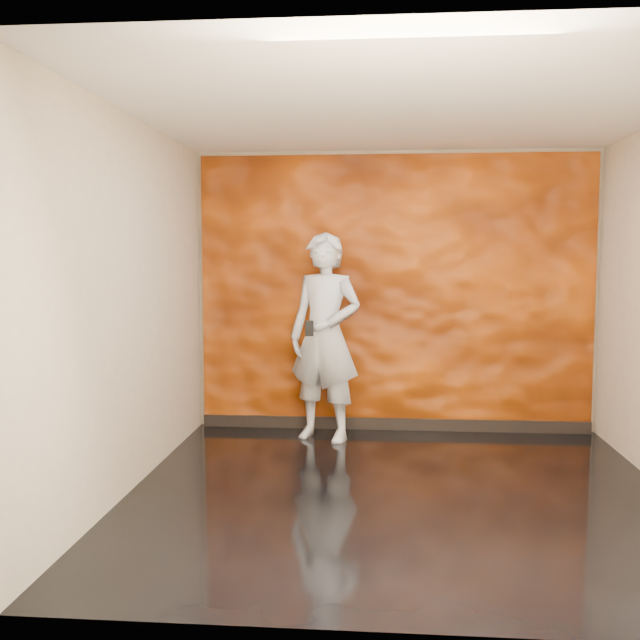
{
  "coord_description": "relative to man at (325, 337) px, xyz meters",
  "views": [
    {
      "loc": [
        -0.14,
        -5.2,
        1.76
      ],
      "look_at": [
        -0.67,
        1.05,
        1.19
      ],
      "focal_mm": 40.0,
      "sensor_mm": 36.0,
      "label": 1
    }
  ],
  "objects": [
    {
      "name": "phone",
      "position": [
        -0.12,
        -0.27,
        0.11
      ],
      "size": [
        0.08,
        0.02,
        0.14
      ],
      "primitive_type": "cube",
      "rotation": [
        0.0,
        0.0,
        0.12
      ],
      "color": "black",
      "rests_on": "man"
    },
    {
      "name": "baseboard",
      "position": [
        0.66,
        0.41,
        -0.93
      ],
      "size": [
        3.9,
        0.04,
        0.12
      ],
      "primitive_type": "cube",
      "color": "black",
      "rests_on": "ground"
    },
    {
      "name": "feature_wall",
      "position": [
        0.66,
        0.45,
        0.39
      ],
      "size": [
        3.9,
        0.06,
        2.75
      ],
      "primitive_type": "cube",
      "color": "#D15308",
      "rests_on": "ground"
    },
    {
      "name": "man",
      "position": [
        0.0,
        0.0,
        0.0
      ],
      "size": [
        0.84,
        0.7,
        1.98
      ],
      "primitive_type": "imported",
      "rotation": [
        0.0,
        0.0,
        -0.37
      ],
      "color": "#969CA5",
      "rests_on": "ground"
    },
    {
      "name": "room",
      "position": [
        0.66,
        -1.51,
        0.41
      ],
      "size": [
        4.02,
        4.02,
        2.81
      ],
      "color": "black",
      "rests_on": "ground"
    }
  ]
}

